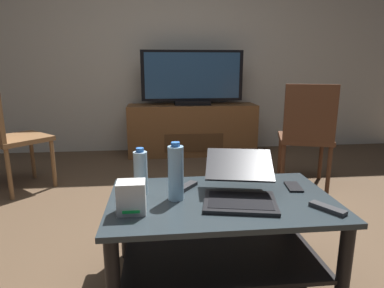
% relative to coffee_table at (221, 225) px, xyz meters
% --- Properties ---
extents(ground_plane, '(7.68, 7.68, 0.00)m').
position_rel_coffee_table_xyz_m(ground_plane, '(-0.15, 0.27, -0.31)').
color(ground_plane, brown).
extents(back_wall, '(6.40, 0.12, 2.80)m').
position_rel_coffee_table_xyz_m(back_wall, '(-0.15, 2.83, 1.09)').
color(back_wall, beige).
rests_on(back_wall, ground).
extents(coffee_table, '(1.07, 0.65, 0.45)m').
position_rel_coffee_table_xyz_m(coffee_table, '(0.00, 0.00, 0.00)').
color(coffee_table, '#2D383D').
rests_on(coffee_table, ground).
extents(media_cabinet, '(1.55, 0.41, 0.61)m').
position_rel_coffee_table_xyz_m(media_cabinet, '(0.13, 2.51, -0.00)').
color(media_cabinet, brown).
rests_on(media_cabinet, ground).
extents(television, '(1.21, 0.20, 0.64)m').
position_rel_coffee_table_xyz_m(television, '(0.13, 2.49, 0.61)').
color(television, black).
rests_on(television, media_cabinet).
extents(dining_chair, '(0.55, 0.55, 0.93)m').
position_rel_coffee_table_xyz_m(dining_chair, '(0.99, 1.23, 0.20)').
color(dining_chair, '#59331E').
rests_on(dining_chair, ground).
extents(side_chair, '(0.62, 0.62, 0.87)m').
position_rel_coffee_table_xyz_m(side_chair, '(-1.56, 1.43, 0.19)').
color(side_chair, brown).
rests_on(side_chair, ground).
extents(laptop, '(0.41, 0.48, 0.19)m').
position_rel_coffee_table_xyz_m(laptop, '(0.09, -0.01, 0.20)').
color(laptop, black).
rests_on(laptop, coffee_table).
extents(router_box, '(0.12, 0.10, 0.14)m').
position_rel_coffee_table_xyz_m(router_box, '(-0.41, -0.12, 0.21)').
color(router_box, white).
rests_on(router_box, coffee_table).
extents(water_bottle_near, '(0.07, 0.07, 0.23)m').
position_rel_coffee_table_xyz_m(water_bottle_near, '(-0.38, 0.10, 0.25)').
color(water_bottle_near, silver).
rests_on(water_bottle_near, coffee_table).
extents(water_bottle_far, '(0.07, 0.07, 0.28)m').
position_rel_coffee_table_xyz_m(water_bottle_far, '(-0.22, 0.01, 0.27)').
color(water_bottle_far, '#99C6E5').
rests_on(water_bottle_far, coffee_table).
extents(cell_phone, '(0.09, 0.15, 0.01)m').
position_rel_coffee_table_xyz_m(cell_phone, '(0.40, 0.09, 0.15)').
color(cell_phone, black).
rests_on(cell_phone, coffee_table).
extents(tv_remote, '(0.13, 0.15, 0.02)m').
position_rel_coffee_table_xyz_m(tv_remote, '(-0.16, 0.14, 0.15)').
color(tv_remote, '#2D2D30').
rests_on(tv_remote, coffee_table).
extents(soundbar_remote, '(0.12, 0.16, 0.02)m').
position_rel_coffee_table_xyz_m(soundbar_remote, '(0.44, -0.19, 0.15)').
color(soundbar_remote, '#2D2D30').
rests_on(soundbar_remote, coffee_table).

